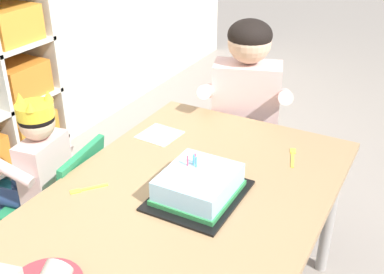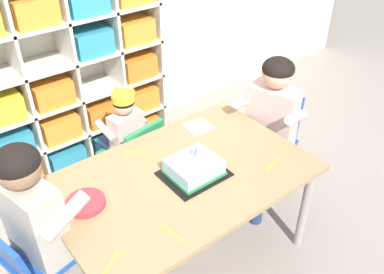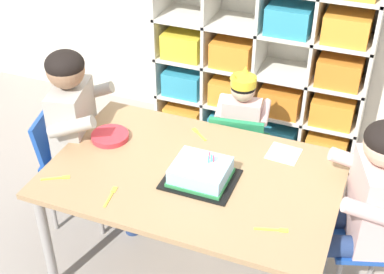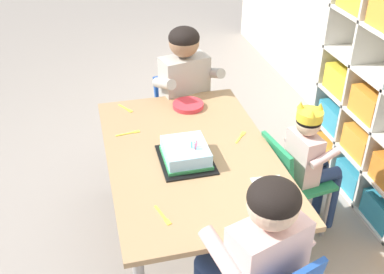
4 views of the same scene
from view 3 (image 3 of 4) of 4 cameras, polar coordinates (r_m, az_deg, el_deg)
The scene contains 16 objects.
ground at distance 2.95m, azimuth 0.12°, elevation -13.33°, with size 16.00×16.00×0.00m, color gray.
storage_cubby_shelf at distance 3.53m, azimuth 7.45°, elevation 8.49°, with size 1.37×0.34×1.40m.
activity_table at distance 2.56m, azimuth 0.14°, elevation -4.83°, with size 1.33×0.86×0.63m.
classroom_chair_blue at distance 3.08m, azimuth 4.79°, elevation -1.26°, with size 0.36×0.39×0.65m.
child_with_crown at distance 3.09m, azimuth 5.28°, elevation 2.00°, with size 0.32×0.32×0.85m.
classroom_chair_adult_side at distance 3.03m, azimuth -12.68°, elevation -1.91°, with size 0.41×0.39×0.68m.
adult_helper_seated at distance 2.87m, azimuth -11.15°, elevation 1.48°, with size 0.47×0.45×1.05m.
classroom_chair_guest_side at distance 2.64m, azimuth 18.79°, elevation -9.56°, with size 0.40×0.38×0.72m.
guest_at_table_side at distance 2.48m, azimuth 17.06°, elevation -6.29°, with size 0.48×0.46×1.02m.
birthday_cake_on_tray at distance 2.45m, azimuth 0.90°, elevation -3.81°, with size 0.32×0.26×0.13m.
paper_plate_stack at distance 2.77m, azimuth -8.55°, elevation 0.08°, with size 0.19×0.19×0.03m, color #DB333D.
paper_napkin_square at distance 2.67m, azimuth 9.54°, elevation -1.72°, with size 0.15×0.15×0.00m, color white.
fork_scattered_mid_table at distance 2.42m, azimuth -8.45°, elevation -6.04°, with size 0.03×0.14×0.00m.
fork_near_cake_tray at distance 2.56m, azimuth -13.85°, elevation -4.18°, with size 0.12×0.08×0.00m.
fork_beside_plate_stack at distance 2.26m, azimuth 8.51°, elevation -9.55°, with size 0.14×0.05×0.00m.
fork_near_child_seat at distance 2.78m, azimuth 0.68°, elevation 0.37°, with size 0.11×0.09×0.00m.
Camera 3 is at (0.72, -1.84, 2.18)m, focal length 51.12 mm.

